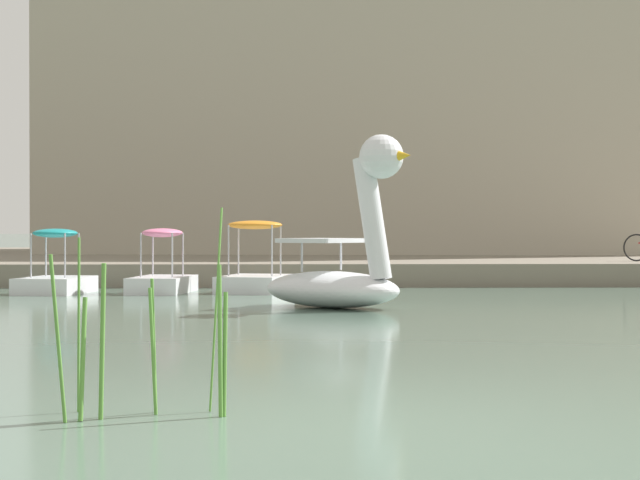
% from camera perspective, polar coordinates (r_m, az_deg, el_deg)
% --- Properties ---
extents(ground_plane, '(679.13, 679.13, 0.00)m').
position_cam_1_polar(ground_plane, '(8.42, -0.13, -9.17)').
color(ground_plane, '#567060').
extents(shore_bank_far, '(148.45, 25.42, 0.57)m').
position_cam_1_polar(shore_bank_far, '(39.90, -1.46, -1.08)').
color(shore_bank_far, slate).
rests_on(shore_bank_far, ground_plane).
extents(swan_boat, '(3.11, 2.92, 3.08)m').
position_cam_1_polar(swan_boat, '(20.12, 1.15, -1.12)').
color(swan_boat, white).
rests_on(swan_boat, ground_plane).
extents(pedal_boat_orange, '(1.81, 2.36, 1.62)m').
position_cam_1_polar(pedal_boat_orange, '(25.30, -3.33, -1.67)').
color(pedal_boat_orange, white).
rests_on(pedal_boat_orange, ground_plane).
extents(pedal_boat_pink, '(1.44, 2.35, 1.44)m').
position_cam_1_polar(pedal_boat_pink, '(25.26, -8.02, -1.75)').
color(pedal_boat_pink, white).
rests_on(pedal_boat_pink, ground_plane).
extents(pedal_boat_teal, '(1.61, 2.18, 1.43)m').
position_cam_1_polar(pedal_boat_teal, '(25.48, -13.32, -1.78)').
color(pedal_boat_teal, white).
rests_on(pedal_boat_teal, ground_plane).
extents(apartment_block, '(23.12, 14.86, 13.82)m').
position_cam_1_polar(apartment_block, '(43.61, 2.19, 8.53)').
color(apartment_block, '#B2A893').
rests_on(apartment_block, shore_bank_far).
extents(reed_clump_foreground, '(1.28, 0.71, 1.59)m').
position_cam_1_polar(reed_clump_foreground, '(8.59, -9.03, -5.19)').
color(reed_clump_foreground, '#568E38').
rests_on(reed_clump_foreground, ground_plane).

